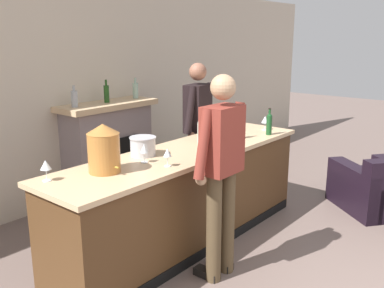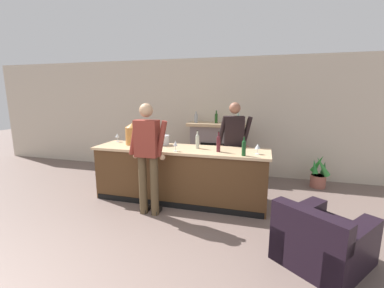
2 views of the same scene
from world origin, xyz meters
name	(u,v)px [view 1 (image 1 of 2)]	position (x,y,z in m)	size (l,w,h in m)	color
wall_back_panel	(59,96)	(0.00, 4.42, 1.38)	(12.00, 0.07, 2.75)	beige
bar_counter	(186,197)	(0.15, 2.52, 0.49)	(3.12, 0.78, 0.98)	#4F321A
fireplace_stone	(109,149)	(0.51, 4.15, 0.64)	(1.32, 0.52, 1.55)	gray
armchair_black	(379,190)	(2.26, 1.24, 0.26)	(1.21, 1.23, 0.74)	black
potted_plant_corner	(222,146)	(2.72, 3.93, 0.28)	(0.37, 0.41, 0.71)	#995749
person_customer	(221,169)	(-0.16, 1.86, 0.99)	(0.66, 0.30, 1.78)	brown
person_bartender	(198,128)	(1.04, 3.08, 0.98)	(0.65, 0.36, 1.77)	black
copper_dispenser	(104,148)	(-0.81, 2.59, 1.18)	(0.27, 0.31, 0.41)	#B47335
ice_bucket_steel	(143,146)	(-0.25, 2.71, 1.07)	(0.25, 0.25, 0.18)	silver
wine_bottle_merlot_tall	(269,123)	(1.29, 2.24, 1.11)	(0.06, 0.06, 0.31)	#17441F
wine_bottle_burgundy_dark	(200,131)	(0.46, 2.58, 1.12)	(0.06, 0.06, 0.32)	#B2BCAB
wine_bottle_rose_blush	(236,126)	(0.86, 2.41, 1.13)	(0.07, 0.07, 0.34)	#511C23
wine_glass_by_dispenser	(265,120)	(1.49, 2.41, 1.10)	(0.09, 0.09, 0.17)	silver
wine_glass_near_bucket	(167,153)	(-0.36, 2.29, 1.10)	(0.07, 0.07, 0.16)	silver
wine_glass_back_row	(46,166)	(-1.24, 2.76, 1.10)	(0.09, 0.09, 0.17)	silver
wine_glass_front_right	(144,149)	(-0.40, 2.53, 1.10)	(0.07, 0.07, 0.17)	silver
wine_glass_front_left	(208,142)	(0.16, 2.26, 1.10)	(0.07, 0.07, 0.18)	silver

